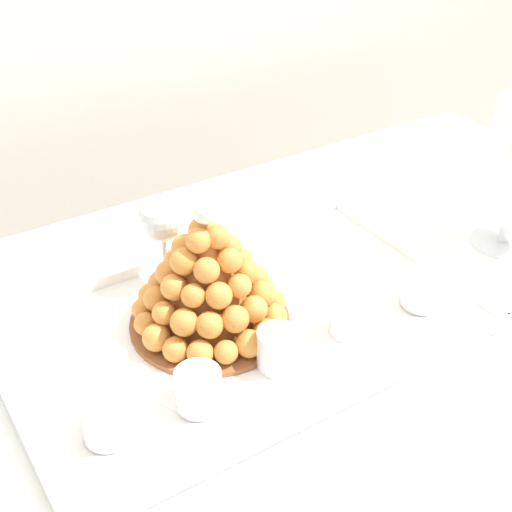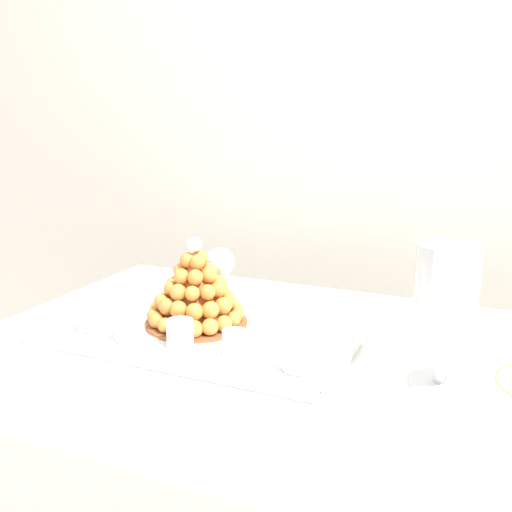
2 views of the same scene
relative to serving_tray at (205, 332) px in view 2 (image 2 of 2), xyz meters
name	(u,v)px [view 2 (image 2 of 2)]	position (x,y,z in m)	size (l,w,h in m)	color
backdrop_wall	(381,110)	(0.20, 0.86, 0.49)	(4.80, 0.10, 2.50)	silver
buffet_table	(283,394)	(0.20, -0.01, -0.10)	(1.37, 0.92, 0.76)	brown
serving_tray	(205,332)	(0.00, 0.00, 0.00)	(0.68, 0.42, 0.02)	white
croquembouche	(196,293)	(-0.04, 0.03, 0.08)	(0.24, 0.24, 0.21)	brown
dessert_cup_left	(90,319)	(-0.25, -0.09, 0.03)	(0.06, 0.06, 0.05)	silver
dessert_cup_mid_left	(128,328)	(-0.13, -0.10, 0.03)	(0.06, 0.06, 0.05)	silver
dessert_cup_centre	(180,334)	(0.00, -0.10, 0.03)	(0.06, 0.06, 0.06)	silver
dessert_cup_mid_right	(234,344)	(0.12, -0.09, 0.03)	(0.05, 0.05, 0.05)	silver
dessert_cup_right	(298,358)	(0.26, -0.10, 0.03)	(0.06, 0.06, 0.05)	silver
macaron_goblet	(445,301)	(0.51, -0.04, 0.15)	(0.11, 0.11, 0.26)	white
wine_glass	(220,264)	(-0.04, 0.16, 0.11)	(0.07, 0.07, 0.16)	silver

